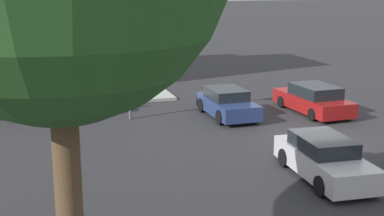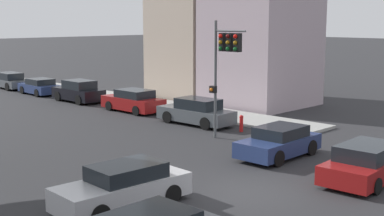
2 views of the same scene
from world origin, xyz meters
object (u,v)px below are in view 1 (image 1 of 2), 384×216
(crossing_car_3, at_px, (313,99))
(fire_hydrant, at_px, (123,100))
(traffic_signal, at_px, (142,29))
(crossing_car_0, at_px, (227,103))
(parked_car_0, at_px, (60,100))
(crossing_car_1, at_px, (324,159))

(crossing_car_3, height_order, fire_hydrant, crossing_car_3)
(traffic_signal, relative_size, crossing_car_0, 1.41)
(crossing_car_3, height_order, parked_car_0, parked_car_0)
(crossing_car_0, distance_m, fire_hydrant, 5.48)
(parked_car_0, bearing_deg, fire_hydrant, -177.96)
(crossing_car_1, xyz_separation_m, crossing_car_3, (8.26, -4.29, -0.01))
(crossing_car_0, xyz_separation_m, fire_hydrant, (3.01, 4.57, -0.17))
(crossing_car_0, distance_m, crossing_car_1, 8.77)
(traffic_signal, xyz_separation_m, crossing_car_0, (-0.90, -3.97, -3.63))
(traffic_signal, bearing_deg, crossing_car_1, 21.86)
(crossing_car_3, distance_m, parked_car_0, 12.59)
(crossing_car_3, bearing_deg, crossing_car_1, 149.73)
(traffic_signal, height_order, crossing_car_1, traffic_signal)
(crossing_car_0, distance_m, parked_car_0, 8.22)
(crossing_car_1, relative_size, parked_car_0, 0.96)
(fire_hydrant, bearing_deg, crossing_car_0, -123.35)
(crossing_car_0, height_order, crossing_car_3, crossing_car_3)
(crossing_car_0, height_order, crossing_car_1, crossing_car_1)
(crossing_car_3, bearing_deg, parked_car_0, 72.00)
(crossing_car_0, relative_size, crossing_car_1, 0.92)
(crossing_car_1, xyz_separation_m, fire_hydrant, (11.78, 4.70, -0.19))
(crossing_car_1, bearing_deg, traffic_signal, -153.89)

